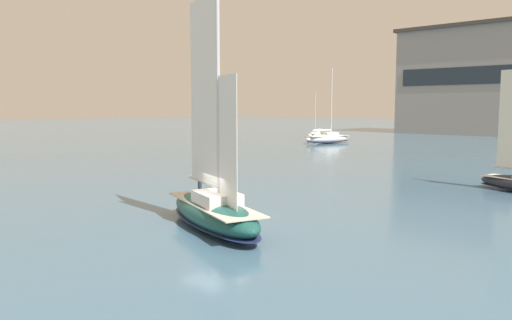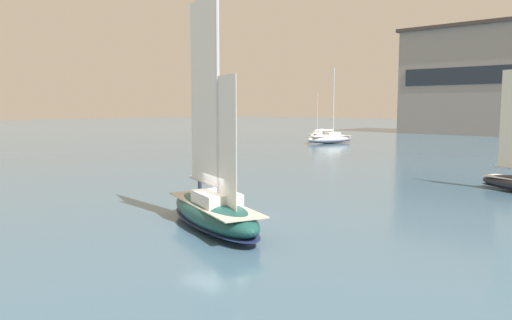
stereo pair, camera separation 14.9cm
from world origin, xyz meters
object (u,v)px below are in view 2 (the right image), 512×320
at_px(sailboat_moored_mid_channel, 330,138).
at_px(sailboat_main, 213,208).
at_px(sailboat_moored_far_slip, 318,135).
at_px(channel_buoy, 201,161).

bearing_deg(sailboat_moored_mid_channel, sailboat_main, -61.81).
height_order(sailboat_main, sailboat_moored_mid_channel, sailboat_main).
distance_m(sailboat_main, sailboat_moored_far_slip, 69.98).
bearing_deg(sailboat_main, sailboat_moored_far_slip, 121.02).
xyz_separation_m(sailboat_moored_mid_channel, channel_buoy, (8.39, -34.01, -0.13)).
relative_size(sailboat_main, channel_buoy, 7.05).
bearing_deg(channel_buoy, sailboat_main, -40.26).
xyz_separation_m(sailboat_main, sailboat_moored_mid_channel, (-26.40, 49.26, -0.17)).
relative_size(sailboat_main, sailboat_moored_far_slip, 1.45).
relative_size(sailboat_main, sailboat_moored_mid_channel, 1.02).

